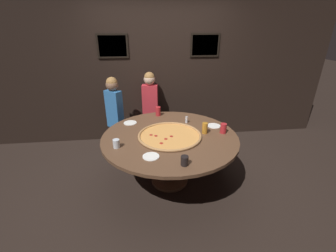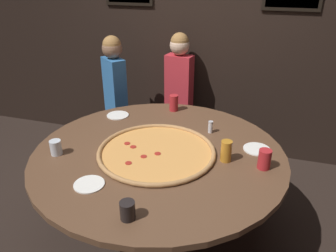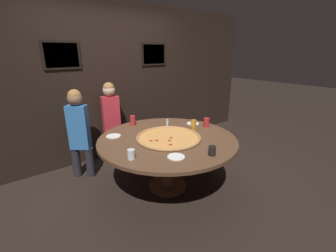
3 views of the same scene
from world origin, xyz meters
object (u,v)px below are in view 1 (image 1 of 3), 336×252
object	(u,v)px
condiment_shaker	(187,120)
drink_cup_front_edge	(116,144)
drink_cup_beside_pizza	(205,128)
white_plate_beside_cup	(214,126)
drink_cup_centre_back	(223,128)
white_plate_right_side	(130,123)
drink_cup_near_left	(158,111)
white_plate_left_side	(151,156)
diner_side_left	(115,111)
dining_table	(170,143)
diner_centre_back	(150,104)
drink_cup_far_right	(185,161)
giant_pizza	(170,135)

from	to	relation	value
condiment_shaker	drink_cup_front_edge	bearing A→B (deg)	-146.40
drink_cup_beside_pizza	white_plate_beside_cup	size ratio (longest dim) A/B	0.77
drink_cup_centre_back	white_plate_right_side	world-z (taller)	drink_cup_centre_back
drink_cup_near_left	white_plate_left_side	bearing A→B (deg)	-97.97
drink_cup_front_edge	diner_side_left	distance (m)	1.27
dining_table	diner_centre_back	distance (m)	1.31
diner_side_left	drink_cup_front_edge	bearing A→B (deg)	135.69
condiment_shaker	diner_centre_back	xyz separation A→B (m)	(-0.50, 0.89, -0.03)
drink_cup_far_right	white_plate_beside_cup	world-z (taller)	drink_cup_far_right
drink_cup_near_left	white_plate_right_side	bearing A→B (deg)	-149.44
dining_table	drink_cup_centre_back	world-z (taller)	drink_cup_centre_back
drink_cup_centre_back	condiment_shaker	bearing A→B (deg)	136.78
drink_cup_centre_back	drink_cup_beside_pizza	bearing A→B (deg)	175.88
drink_cup_centre_back	diner_centre_back	size ratio (longest dim) A/B	0.10
dining_table	white_plate_left_side	bearing A→B (deg)	-118.38
drink_cup_centre_back	drink_cup_front_edge	xyz separation A→B (m)	(-1.39, -0.24, -0.01)
drink_cup_front_edge	drink_cup_beside_pizza	bearing A→B (deg)	12.91
dining_table	drink_cup_beside_pizza	size ratio (longest dim) A/B	12.06
dining_table	drink_cup_far_right	xyz separation A→B (m)	(0.07, -0.70, 0.16)
diner_side_left	drink_cup_far_right	bearing A→B (deg)	156.21
drink_cup_front_edge	diner_side_left	size ratio (longest dim) A/B	0.08
white_plate_right_side	diner_centre_back	world-z (taller)	diner_centre_back
giant_pizza	dining_table	bearing A→B (deg)	79.84
drink_cup_front_edge	diner_centre_back	bearing A→B (deg)	73.13
dining_table	white_plate_beside_cup	bearing A→B (deg)	18.53
condiment_shaker	drink_cup_far_right	bearing A→B (deg)	-101.95
drink_cup_far_right	white_plate_beside_cup	xyz separation A→B (m)	(0.60, 0.93, -0.05)
drink_cup_far_right	diner_centre_back	bearing A→B (deg)	97.71
giant_pizza	drink_cup_near_left	xyz separation A→B (m)	(-0.09, 0.76, 0.06)
giant_pizza	white_plate_beside_cup	size ratio (longest dim) A/B	4.34
drink_cup_far_right	drink_cup_centre_back	world-z (taller)	drink_cup_centre_back
drink_cup_beside_pizza	white_plate_beside_cup	xyz separation A→B (m)	(0.19, 0.21, -0.07)
dining_table	diner_centre_back	world-z (taller)	diner_centre_back
giant_pizza	diner_centre_back	bearing A→B (deg)	98.51
drink_cup_centre_back	white_plate_beside_cup	world-z (taller)	drink_cup_centre_back
drink_cup_beside_pizza	drink_cup_front_edge	distance (m)	1.17
dining_table	drink_cup_far_right	size ratio (longest dim) A/B	17.33
white_plate_beside_cup	drink_cup_far_right	bearing A→B (deg)	-122.96
giant_pizza	drink_cup_front_edge	world-z (taller)	drink_cup_front_edge
diner_side_left	diner_centre_back	bearing A→B (deg)	-117.10
drink_cup_far_right	white_plate_beside_cup	bearing A→B (deg)	57.04
white_plate_beside_cup	white_plate_left_side	xyz separation A→B (m)	(-0.94, -0.73, 0.00)
giant_pizza	drink_cup_beside_pizza	xyz separation A→B (m)	(0.48, 0.04, 0.06)
white_plate_right_side	diner_side_left	size ratio (longest dim) A/B	0.14
drink_cup_beside_pizza	diner_centre_back	bearing A→B (deg)	117.95
white_plate_right_side	diner_centre_back	size ratio (longest dim) A/B	0.14
condiment_shaker	drink_cup_near_left	bearing A→B (deg)	139.71
white_plate_left_side	diner_centre_back	size ratio (longest dim) A/B	0.14
giant_pizza	drink_cup_front_edge	size ratio (longest dim) A/B	7.93
drink_cup_beside_pizza	drink_cup_centre_back	size ratio (longest dim) A/B	1.12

